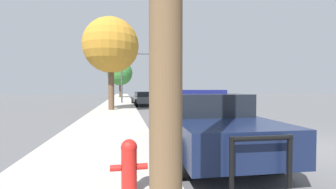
# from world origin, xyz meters

# --- Properties ---
(ground_plane) EXTENTS (110.00, 110.00, 0.00)m
(ground_plane) POSITION_xyz_m (0.00, 0.00, 0.00)
(ground_plane) COLOR #565659
(sidewalk_left) EXTENTS (3.00, 110.00, 0.13)m
(sidewalk_left) POSITION_xyz_m (-5.10, 0.00, 0.07)
(sidewalk_left) COLOR #ADA89E
(sidewalk_left) RESTS_ON ground_plane
(police_car) EXTENTS (2.30, 5.25, 1.57)m
(police_car) POSITION_xyz_m (-2.47, -0.08, 0.79)
(police_car) COLOR #141E3D
(police_car) RESTS_ON ground_plane
(fire_hydrant) EXTENTS (0.52, 0.23, 0.77)m
(fire_hydrant) POSITION_xyz_m (-4.40, -2.41, 0.54)
(fire_hydrant) COLOR red
(fire_hydrant) RESTS_ON sidewalk_left
(traffic_light) EXTENTS (3.64, 0.35, 5.24)m
(traffic_light) POSITION_xyz_m (-3.32, 18.10, 3.82)
(traffic_light) COLOR #424247
(traffic_light) RESTS_ON sidewalk_left
(car_background_midblock) EXTENTS (2.12, 4.62, 1.30)m
(car_background_midblock) POSITION_xyz_m (-2.72, 15.43, 0.70)
(car_background_midblock) COLOR #474C51
(car_background_midblock) RESTS_ON ground_plane
(tree_sidewalk_near) EXTENTS (3.80, 3.80, 6.34)m
(tree_sidewalk_near) POSITION_xyz_m (-5.35, 10.39, 4.55)
(tree_sidewalk_near) COLOR brown
(tree_sidewalk_near) RESTS_ON sidewalk_left
(tree_sidewalk_far) EXTENTS (4.12, 4.12, 6.08)m
(tree_sidewalk_far) POSITION_xyz_m (-5.20, 32.46, 4.14)
(tree_sidewalk_far) COLOR brown
(tree_sidewalk_far) RESTS_ON sidewalk_left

